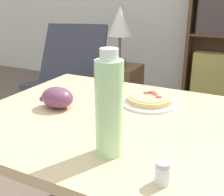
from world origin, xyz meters
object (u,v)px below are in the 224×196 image
object	(u,v)px
pizza_on_plate	(150,100)
table_lamp	(120,24)
side_table	(119,96)
grape_bunch	(57,98)
salt_shaker	(163,173)
drink_bottle	(109,107)
lounge_chair_near	(70,89)

from	to	relation	value
pizza_on_plate	table_lamp	bearing A→B (deg)	120.74
side_table	table_lamp	world-z (taller)	table_lamp
grape_bunch	table_lamp	distance (m)	1.40
pizza_on_plate	table_lamp	xyz separation A→B (m)	(-0.67, 1.13, 0.18)
grape_bunch	salt_shaker	xyz separation A→B (m)	(0.52, -0.28, -0.01)
drink_bottle	table_lamp	xyz separation A→B (m)	(-0.71, 1.56, 0.06)
salt_shaker	lounge_chair_near	size ratio (longest dim) A/B	0.06
pizza_on_plate	table_lamp	distance (m)	1.33
pizza_on_plate	grape_bunch	world-z (taller)	grape_bunch
drink_bottle	lounge_chair_near	distance (m)	2.05
drink_bottle	table_lamp	size ratio (longest dim) A/B	0.60
grape_bunch	side_table	size ratio (longest dim) A/B	0.23
grape_bunch	drink_bottle	world-z (taller)	drink_bottle
drink_bottle	lounge_chair_near	world-z (taller)	drink_bottle
table_lamp	pizza_on_plate	bearing A→B (deg)	-59.26
salt_shaker	lounge_chair_near	distance (m)	2.18
grape_bunch	salt_shaker	bearing A→B (deg)	-28.22
salt_shaker	lounge_chair_near	xyz separation A→B (m)	(-1.41, 1.59, -0.47)
grape_bunch	salt_shaker	distance (m)	0.59
pizza_on_plate	side_table	world-z (taller)	pizza_on_plate
side_table	grape_bunch	bearing A→B (deg)	-74.92
salt_shaker	lounge_chair_near	bearing A→B (deg)	131.44
salt_shaker	grape_bunch	bearing A→B (deg)	151.78
pizza_on_plate	lounge_chair_near	xyz separation A→B (m)	(-1.20, 1.10, -0.46)
drink_bottle	lounge_chair_near	size ratio (longest dim) A/B	0.33
side_table	salt_shaker	bearing A→B (deg)	-61.52
pizza_on_plate	lounge_chair_near	world-z (taller)	lounge_chair_near
grape_bunch	lounge_chair_near	world-z (taller)	lounge_chair_near
drink_bottle	table_lamp	distance (m)	1.71
grape_bunch	drink_bottle	bearing A→B (deg)	-31.73
salt_shaker	side_table	size ratio (longest dim) A/B	0.10
drink_bottle	side_table	size ratio (longest dim) A/B	0.52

